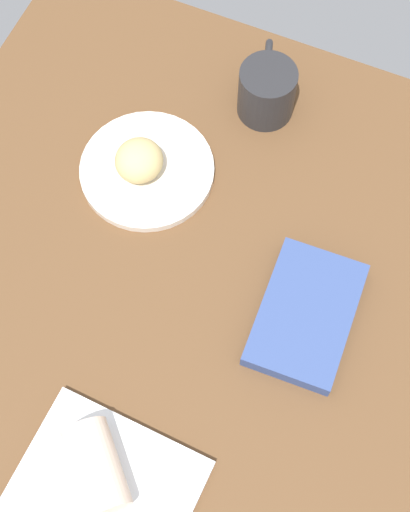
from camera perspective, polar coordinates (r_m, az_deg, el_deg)
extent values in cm
cube|color=brown|center=(117.78, -3.65, -4.13)|extent=(110.00, 90.00, 4.00)
cylinder|color=silver|center=(125.32, -4.29, 6.34)|extent=(21.65, 21.65, 1.40)
ellipsoid|color=tan|center=(122.06, -4.89, 7.04)|extent=(8.40, 8.13, 5.90)
cube|color=white|center=(109.35, -8.00, -17.75)|extent=(24.91, 24.91, 1.60)
cylinder|color=beige|center=(105.94, -8.02, -15.21)|extent=(12.89, 12.75, 6.37)
cube|color=#33477F|center=(114.68, 7.45, -4.30)|extent=(20.98, 14.14, 2.94)
cylinder|color=#262628|center=(128.69, 4.57, 11.97)|extent=(9.37, 9.37, 9.49)
cylinder|color=olive|center=(125.37, 4.72, 13.08)|extent=(7.69, 7.69, 0.40)
torus|color=#262628|center=(132.47, 4.80, 14.14)|extent=(6.95, 3.12, 6.89)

